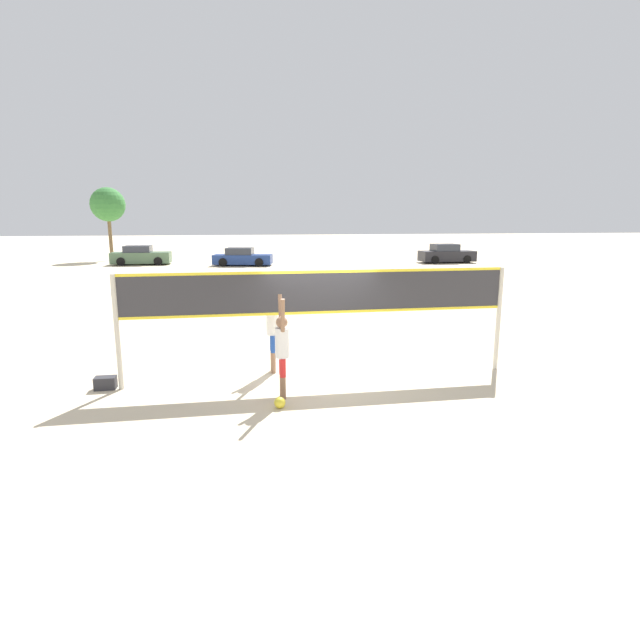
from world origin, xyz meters
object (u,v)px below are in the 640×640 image
gear_bag (105,383)px  parked_car_far (242,258)px  player_spiker (282,345)px  volleyball_net (320,300)px  tree_left_cluster (108,205)px  player_blocker (272,323)px  parked_car_near (141,256)px  volleyball (280,403)px  parked_car_mid (446,254)px

gear_bag → parked_car_far: 28.29m
gear_bag → parked_car_far: (3.41, 28.08, 0.48)m
player_spiker → parked_car_far: bearing=0.5°
volleyball_net → tree_left_cluster: 37.24m
player_blocker → parked_car_far: size_ratio=0.48×
player_blocker → parked_car_near: 30.78m
tree_left_cluster → volleyball: bearing=-73.1°
volleyball → parked_car_far: bearing=90.3°
gear_bag → tree_left_cluster: tree_left_cluster is taller
parked_car_mid → player_blocker: bearing=-120.9°
volleyball_net → parked_car_near: size_ratio=1.97×
parked_car_mid → tree_left_cluster: tree_left_cluster is taller
volleyball_net → tree_left_cluster: (-12.25, 35.05, 2.86)m
volleyball → tree_left_cluster: 38.66m
player_spiker → gear_bag: (-3.68, 1.16, -0.96)m
player_spiker → parked_car_far: (-0.26, 29.24, -0.48)m
volleyball → parked_car_mid: 33.79m
volleyball_net → parked_car_near: bearing=106.6°
volleyball_net → player_spiker: (-0.96, -1.11, -0.72)m
player_blocker → gear_bag: (-3.62, -0.61, -1.05)m
volleyball_net → tree_left_cluster: tree_left_cluster is taller
player_blocker → parked_car_mid: size_ratio=0.51×
player_blocker → parked_car_mid: bearing=149.1°
gear_bag → parked_car_far: bearing=83.1°
tree_left_cluster → parked_car_near: bearing=-55.7°
player_spiker → parked_car_near: size_ratio=0.47×
gear_bag → tree_left_cluster: bearing=102.3°
player_spiker → parked_car_mid: player_spiker is taller
player_blocker → volleyball: size_ratio=10.11×
parked_car_near → tree_left_cluster: 6.95m
tree_left_cluster → player_spiker: bearing=-72.7°
volleyball_net → player_spiker: size_ratio=4.18×
volleyball_net → gear_bag: volleyball_net is taller
player_blocker → parked_car_mid: (16.30, 27.24, -0.50)m
parked_car_near → tree_left_cluster: size_ratio=0.72×
volleyball_net → gear_bag: size_ratio=20.16×
player_blocker → volleyball: 2.56m
player_blocker → tree_left_cluster: (-11.23, 34.40, 3.49)m
player_blocker → tree_left_cluster: 36.35m
parked_car_mid → volleyball: bearing=-119.0°
volleyball_net → gear_bag: bearing=179.4°
player_spiker → parked_car_near: (-8.09, 31.47, -0.42)m
gear_bag → parked_car_mid: bearing=54.4°
volleyball → parked_car_mid: size_ratio=0.05×
player_blocker → gear_bag: 3.82m
gear_bag → parked_car_near: size_ratio=0.10×
volleyball_net → player_spiker: 1.63m
parked_car_near → volleyball: bearing=-75.6°
parked_car_near → parked_car_mid: 24.45m
parked_car_far → gear_bag: bearing=-85.8°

